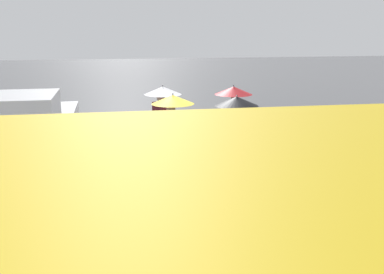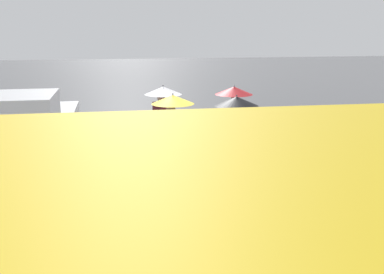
# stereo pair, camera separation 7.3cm
# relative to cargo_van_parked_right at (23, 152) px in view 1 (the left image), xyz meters

# --- Properties ---
(ground_plane) EXTENTS (90.00, 90.00, 0.00)m
(ground_plane) POSITION_rel_cargo_van_parked_right_xyz_m (-3.54, -1.31, -1.18)
(ground_plane) COLOR #5B5B5E
(slush_patch_mid_street) EXTENTS (1.51, 1.51, 0.01)m
(slush_patch_mid_street) POSITION_rel_cargo_van_parked_right_xyz_m (1.04, -2.89, -1.18)
(slush_patch_mid_street) COLOR silver
(slush_patch_mid_street) RESTS_ON ground
(cargo_van_parked_right) EXTENTS (2.20, 5.34, 2.60)m
(cargo_van_parked_right) POSITION_rel_cargo_van_parked_right_xyz_m (0.00, 0.00, 0.00)
(cargo_van_parked_right) COLOR white
(cargo_van_parked_right) RESTS_ON ground
(shopping_cart_vendor) EXTENTS (0.65, 0.88, 1.02)m
(shopping_cart_vendor) POSITION_rel_cargo_van_parked_right_xyz_m (-4.10, -1.61, -0.61)
(shopping_cart_vendor) COLOR red
(shopping_cart_vendor) RESTS_ON ground
(hand_dolly_boxes) EXTENTS (0.67, 0.81, 1.32)m
(hand_dolly_boxes) POSITION_rel_cargo_van_parked_right_xyz_m (-3.40, -1.63, -0.58)
(hand_dolly_boxes) COLOR #515156
(hand_dolly_boxes) RESTS_ON ground
(pedestrian_pink_side) EXTENTS (1.04, 1.04, 2.15)m
(pedestrian_pink_side) POSITION_rel_cargo_van_parked_right_xyz_m (-4.79, -0.60, 0.39)
(pedestrian_pink_side) COLOR black
(pedestrian_pink_side) RESTS_ON ground
(pedestrian_black_side) EXTENTS (1.04, 1.04, 2.15)m
(pedestrian_black_side) POSITION_rel_cargo_van_parked_right_xyz_m (-5.21, -2.48, 0.41)
(pedestrian_black_side) COLOR black
(pedestrian_black_side) RESTS_ON ground
(pedestrian_white_side) EXTENTS (1.04, 1.04, 2.15)m
(pedestrian_white_side) POSITION_rel_cargo_van_parked_right_xyz_m (-3.24, -2.83, 0.41)
(pedestrian_white_side) COLOR black
(pedestrian_white_side) RESTS_ON ground
(pedestrian_far_side) EXTENTS (1.04, 1.04, 2.15)m
(pedestrian_far_side) POSITION_rel_cargo_van_parked_right_xyz_m (-3.30, -1.13, 0.39)
(pedestrian_far_side) COLOR black
(pedestrian_far_side) RESTS_ON ground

